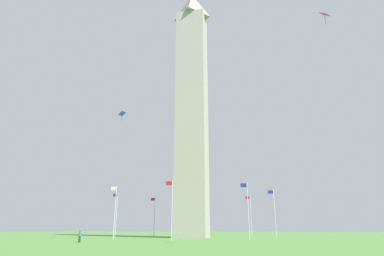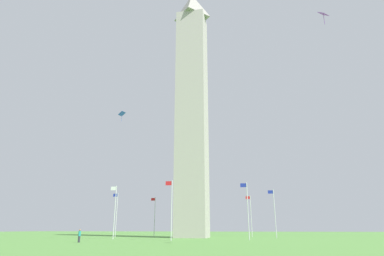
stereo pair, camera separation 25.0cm
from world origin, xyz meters
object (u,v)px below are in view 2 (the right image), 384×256
(flagpole_s, at_px, (274,211))
(flagpole_se, at_px, (247,208))
(flagpole_e, at_px, (171,207))
(flagpole_nw, at_px, (154,215))
(flagpole_ne, at_px, (115,210))
(flagpole_sw, at_px, (251,214))
(kite_purple_diamond, at_px, (323,14))
(kite_blue_diamond, at_px, (122,114))
(person_teal_shirt, at_px, (79,236))
(obelisk_monument, at_px, (192,102))
(flagpole_w, at_px, (204,215))
(flagpole_n, at_px, (116,213))

(flagpole_s, bearing_deg, flagpole_se, 67.50)
(flagpole_e, distance_m, flagpole_nw, 30.17)
(flagpole_ne, relative_size, flagpole_e, 1.00)
(flagpole_e, distance_m, flagpole_sw, 30.17)
(kite_purple_diamond, bearing_deg, kite_blue_diamond, -33.81)
(flagpole_ne, height_order, person_teal_shirt, flagpole_ne)
(obelisk_monument, distance_m, flagpole_nw, 29.05)
(flagpole_w, xyz_separation_m, kite_purple_diamond, (-21.14, 51.54, 18.35))
(flagpole_s, relative_size, kite_blue_diamond, 5.03)
(flagpole_s, xyz_separation_m, person_teal_shirt, (26.67, 24.71, -4.10))
(flagpole_se, xyz_separation_m, kite_blue_diamond, (21.77, 2.66, 16.86))
(flagpole_w, bearing_deg, flagpole_se, 112.50)
(flagpole_se, height_order, person_teal_shirt, flagpole_se)
(flagpole_e, bearing_deg, flagpole_w, -90.00)
(flagpole_w, bearing_deg, flagpole_n, 45.00)
(flagpole_e, bearing_deg, flagpole_sw, -112.50)
(flagpole_ne, xyz_separation_m, flagpole_w, (-11.55, -27.87, 0.00))
(obelisk_monument, bearing_deg, kite_purple_diamond, 120.92)
(flagpole_e, relative_size, person_teal_shirt, 5.37)
(flagpole_n, height_order, flagpole_se, same)
(obelisk_monument, xyz_separation_m, kite_purple_diamond, (-21.09, 35.21, -5.65))
(flagpole_n, distance_m, person_teal_shirt, 25.75)
(flagpole_se, height_order, kite_blue_diamond, kite_blue_diamond)
(flagpole_e, relative_size, flagpole_nw, 1.00)
(flagpole_s, distance_m, kite_blue_diamond, 34.51)
(flagpole_se, distance_m, kite_blue_diamond, 27.66)
(flagpole_ne, relative_size, kite_blue_diamond, 5.03)
(flagpole_s, bearing_deg, flagpole_w, -45.00)
(person_teal_shirt, bearing_deg, flagpole_e, -17.95)
(flagpole_se, xyz_separation_m, kite_purple_diamond, (-9.60, 23.67, 18.35))
(flagpole_e, relative_size, flagpole_w, 1.00)
(kite_purple_diamond, bearing_deg, flagpole_s, -82.22)
(flagpole_se, bearing_deg, flagpole_ne, -0.00)
(flagpole_s, xyz_separation_m, flagpole_nw, (27.87, -11.55, 0.00))
(flagpole_n, relative_size, flagpole_nw, 1.00)
(obelisk_monument, relative_size, flagpole_nw, 6.37)
(flagpole_s, bearing_deg, flagpole_e, 45.00)
(flagpole_n, xyz_separation_m, flagpole_s, (-32.65, 0.00, 0.00))
(flagpole_ne, xyz_separation_m, flagpole_se, (-23.09, 0.00, 0.00))
(flagpole_e, relative_size, flagpole_se, 1.00)
(flagpole_se, xyz_separation_m, flagpole_s, (-4.78, -11.55, 0.00))
(flagpole_s, bearing_deg, flagpole_nw, -22.50)
(flagpole_ne, bearing_deg, flagpole_n, -67.50)
(flagpole_ne, distance_m, flagpole_w, 30.17)
(flagpole_se, bearing_deg, obelisk_monument, -45.13)
(flagpole_e, relative_size, flagpole_s, 1.00)
(flagpole_ne, xyz_separation_m, kite_purple_diamond, (-32.69, 23.67, 18.35))
(obelisk_monument, height_order, flagpole_se, obelisk_monument)
(flagpole_w, xyz_separation_m, flagpole_nw, (11.55, 4.78, 0.00))
(flagpole_se, distance_m, flagpole_s, 12.50)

